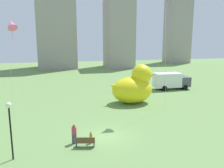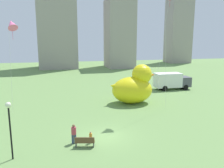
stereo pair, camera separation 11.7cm
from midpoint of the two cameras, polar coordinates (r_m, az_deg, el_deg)
The scene contains 9 objects.
ground_plane at distance 21.70m, azimuth -1.24°, elevation -12.64°, with size 140.00×140.00×0.00m, color #688D4D.
park_bench at distance 19.67m, azimuth -6.49°, elevation -13.82°, with size 1.66×0.78×0.90m.
person_adult at distance 20.28m, azimuth -9.14°, elevation -11.71°, with size 0.41×0.41×1.67m.
person_child at distance 20.28m, azimuth -5.06°, elevation -12.71°, with size 0.25×0.25×1.02m.
giant_inflatable_duck at distance 31.85m, azimuth 5.46°, elevation -0.67°, with size 6.40×4.10×5.30m.
lamppost at distance 18.25m, azimuth -23.61°, elevation -7.56°, with size 0.42×0.42×4.34m.
box_truck at distance 41.71m, azimuth 14.35°, elevation 0.71°, with size 6.22×2.43×2.85m.
city_skyline at distance 74.73m, azimuth -20.54°, elevation 15.28°, with size 86.67×17.18×36.92m.
kite_pink at distance 29.47m, azimuth -23.16°, elevation 13.23°, with size 1.69×1.88×11.06m.
Camera 2 is at (-3.87, -19.48, 8.75)m, focal length 37.46 mm.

